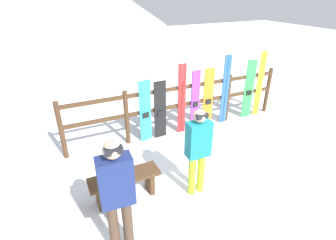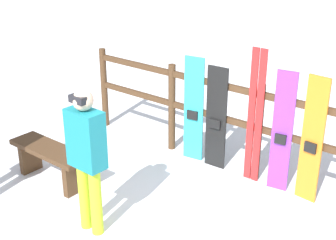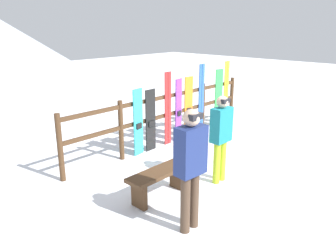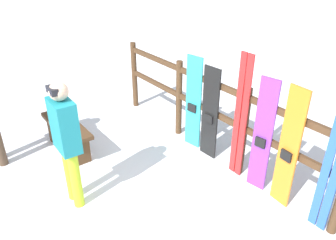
{
  "view_description": "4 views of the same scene",
  "coord_description": "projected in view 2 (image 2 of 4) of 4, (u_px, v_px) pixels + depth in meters",
  "views": [
    {
      "loc": [
        -2.72,
        -3.22,
        3.16
      ],
      "look_at": [
        -0.82,
        0.8,
        0.92
      ],
      "focal_mm": 28.0,
      "sensor_mm": 36.0,
      "label": 1
    },
    {
      "loc": [
        2.42,
        -2.94,
        2.98
      ],
      "look_at": [
        -0.81,
        1.03,
        0.83
      ],
      "focal_mm": 50.0,
      "sensor_mm": 36.0,
      "label": 2
    },
    {
      "loc": [
        -5.27,
        -3.27,
        2.69
      ],
      "look_at": [
        -0.86,
        0.94,
        0.92
      ],
      "focal_mm": 35.0,
      "sensor_mm": 36.0,
      "label": 3
    },
    {
      "loc": [
        2.37,
        -1.21,
        2.76
      ],
      "look_at": [
        -0.58,
        0.99,
        0.82
      ],
      "focal_mm": 35.0,
      "sensor_mm": 36.0,
      "label": 4
    }
  ],
  "objects": [
    {
      "name": "fence",
      "position": [
        259.0,
        125.0,
        5.66
      ],
      "size": [
        5.5,
        0.1,
        1.25
      ],
      "color": "#4C331E",
      "rests_on": "ground"
    },
    {
      "name": "person_teal",
      "position": [
        87.0,
        152.0,
        4.59
      ],
      "size": [
        0.39,
        0.22,
        1.56
      ],
      "color": "#B7D826",
      "rests_on": "ground"
    },
    {
      "name": "bench",
      "position": [
        50.0,
        157.0,
        5.74
      ],
      "size": [
        1.15,
        0.36,
        0.47
      ],
      "color": "#4C331E",
      "rests_on": "ground"
    },
    {
      "name": "ski_pair_red",
      "position": [
        255.0,
        117.0,
        5.59
      ],
      "size": [
        0.19,
        0.02,
        1.69
      ],
      "color": "red",
      "rests_on": "ground"
    },
    {
      "name": "snowboard_black_stripe",
      "position": [
        216.0,
        119.0,
        5.98
      ],
      "size": [
        0.29,
        0.07,
        1.37
      ],
      "color": "black",
      "rests_on": "ground"
    },
    {
      "name": "snowboard_orange",
      "position": [
        312.0,
        141.0,
        5.21
      ],
      "size": [
        0.26,
        0.07,
        1.5
      ],
      "color": "orange",
      "rests_on": "ground"
    },
    {
      "name": "snowboard_cyan",
      "position": [
        194.0,
        110.0,
        6.17
      ],
      "size": [
        0.28,
        0.09,
        1.44
      ],
      "color": "#2DBFCC",
      "rests_on": "ground"
    },
    {
      "name": "snowboard_purple",
      "position": [
        282.0,
        133.0,
        5.42
      ],
      "size": [
        0.24,
        0.08,
        1.49
      ],
      "color": "purple",
      "rests_on": "ground"
    }
  ]
}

